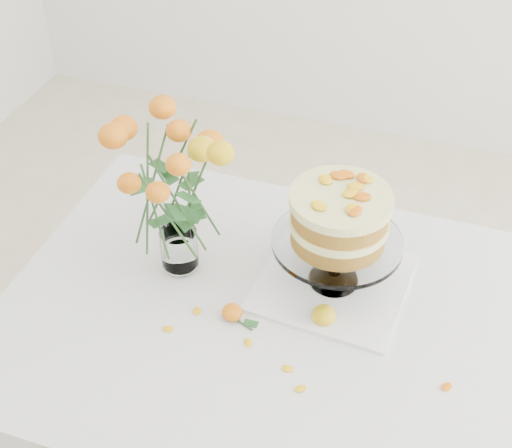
# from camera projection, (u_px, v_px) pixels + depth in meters

# --- Properties ---
(table) EXTENTS (1.43, 0.93, 0.76)m
(table) POSITION_uv_depth(u_px,v_px,m) (312.00, 348.00, 1.63)
(table) COLOR tan
(table) RESTS_ON ground
(napkin) EXTENTS (0.35, 0.35, 0.01)m
(napkin) POSITION_uv_depth(u_px,v_px,m) (333.00, 282.00, 1.67)
(napkin) COLOR white
(napkin) RESTS_ON table
(cake_stand) EXTENTS (0.29, 0.29, 0.26)m
(cake_stand) POSITION_uv_depth(u_px,v_px,m) (339.00, 223.00, 1.55)
(cake_stand) COLOR silver
(cake_stand) RESTS_ON napkin
(rose_vase) EXTENTS (0.36, 0.36, 0.44)m
(rose_vase) POSITION_uv_depth(u_px,v_px,m) (173.00, 180.00, 1.55)
(rose_vase) COLOR silver
(rose_vase) RESTS_ON table
(loose_rose_near) EXTENTS (0.10, 0.05, 0.05)m
(loose_rose_near) POSITION_uv_depth(u_px,v_px,m) (324.00, 315.00, 1.57)
(loose_rose_near) COLOR yellow
(loose_rose_near) RESTS_ON table
(loose_rose_far) EXTENTS (0.08, 0.05, 0.04)m
(loose_rose_far) POSITION_uv_depth(u_px,v_px,m) (232.00, 312.00, 1.58)
(loose_rose_far) COLOR #D7610A
(loose_rose_far) RESTS_ON table
(stray_petal_a) EXTENTS (0.03, 0.02, 0.00)m
(stray_petal_a) POSITION_uv_depth(u_px,v_px,m) (248.00, 343.00, 1.53)
(stray_petal_a) COLOR yellow
(stray_petal_a) RESTS_ON table
(stray_petal_b) EXTENTS (0.03, 0.02, 0.00)m
(stray_petal_b) POSITION_uv_depth(u_px,v_px,m) (287.00, 369.00, 1.48)
(stray_petal_b) COLOR yellow
(stray_petal_b) RESTS_ON table
(stray_petal_c) EXTENTS (0.03, 0.02, 0.00)m
(stray_petal_c) POSITION_uv_depth(u_px,v_px,m) (301.00, 389.00, 1.44)
(stray_petal_c) COLOR yellow
(stray_petal_c) RESTS_ON table
(stray_petal_d) EXTENTS (0.03, 0.02, 0.00)m
(stray_petal_d) POSITION_uv_depth(u_px,v_px,m) (197.00, 311.00, 1.60)
(stray_petal_d) COLOR yellow
(stray_petal_d) RESTS_ON table
(stray_petal_e) EXTENTS (0.03, 0.02, 0.00)m
(stray_petal_e) POSITION_uv_depth(u_px,v_px,m) (168.00, 329.00, 1.56)
(stray_petal_e) COLOR yellow
(stray_petal_e) RESTS_ON table
(stray_petal_f) EXTENTS (0.03, 0.02, 0.00)m
(stray_petal_f) POSITION_uv_depth(u_px,v_px,m) (447.00, 387.00, 1.45)
(stray_petal_f) COLOR yellow
(stray_petal_f) RESTS_ON table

